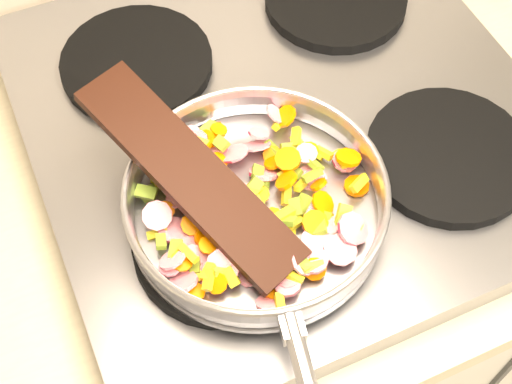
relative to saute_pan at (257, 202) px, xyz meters
name	(u,v)px	position (x,y,z in m)	size (l,w,h in m)	color
cooktop	(285,121)	(0.10, 0.13, -0.06)	(0.60, 0.60, 0.04)	#939399
grate_fl	(222,243)	(-0.04, -0.01, -0.04)	(0.19, 0.19, 0.02)	black
grate_fr	(448,155)	(0.24, -0.01, -0.04)	(0.19, 0.19, 0.02)	black
grate_bl	(137,63)	(-0.04, 0.27, -0.04)	(0.19, 0.19, 0.02)	black
saute_pan	(257,202)	(0.00, 0.00, 0.00)	(0.31, 0.48, 0.05)	#9E9EA5
vegetable_heap	(254,206)	(0.00, 0.00, -0.01)	(0.26, 0.25, 0.05)	yellow
wooden_spatula	(190,174)	(-0.06, 0.04, 0.03)	(0.29, 0.06, 0.01)	black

